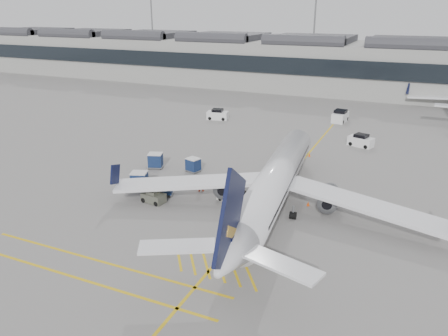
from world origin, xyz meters
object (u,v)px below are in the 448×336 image
at_px(baggage_cart_a, 193,164).
at_px(airliner_main, 274,183).
at_px(ramp_agent_a, 239,191).
at_px(belt_loader, 234,197).
at_px(pushback_tug, 154,197).
at_px(ramp_agent_b, 200,183).

bearing_deg(baggage_cart_a, airliner_main, -10.74).
bearing_deg(ramp_agent_a, belt_loader, -141.18).
bearing_deg(airliner_main, belt_loader, 174.24).
xyz_separation_m(baggage_cart_a, pushback_tug, (0.48, -9.43, -0.33)).
distance_m(baggage_cart_a, ramp_agent_a, 9.32).
relative_size(belt_loader, ramp_agent_a, 2.96).
distance_m(ramp_agent_b, pushback_tug, 5.40).
bearing_deg(ramp_agent_b, baggage_cart_a, -80.70).
relative_size(ramp_agent_a, pushback_tug, 0.64).
relative_size(airliner_main, baggage_cart_a, 18.51).
bearing_deg(ramp_agent_b, pushback_tug, 30.91).
distance_m(belt_loader, baggage_cart_a, 9.85).
bearing_deg(ramp_agent_b, belt_loader, 141.51).
distance_m(belt_loader, pushback_tug, 8.17).
relative_size(airliner_main, belt_loader, 7.47).
relative_size(belt_loader, ramp_agent_b, 2.71).
bearing_deg(belt_loader, pushback_tug, -142.75).
relative_size(baggage_cart_a, ramp_agent_b, 1.09).
xyz_separation_m(airliner_main, pushback_tug, (-11.51, -3.53, -2.17)).
xyz_separation_m(baggage_cart_a, ramp_agent_b, (3.45, -4.92, -0.04)).
bearing_deg(pushback_tug, airliner_main, 24.76).
bearing_deg(pushback_tug, ramp_agent_a, 39.16).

